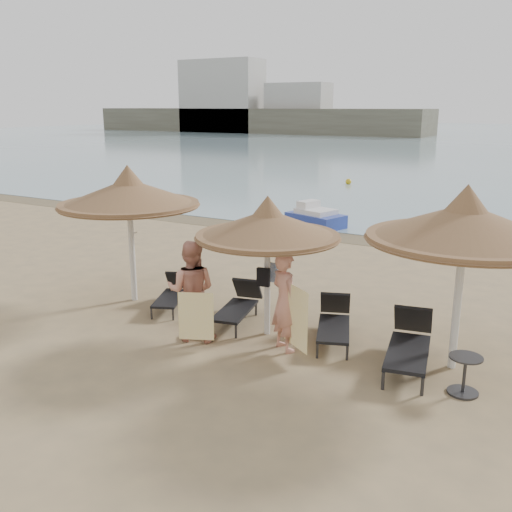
{
  "coord_description": "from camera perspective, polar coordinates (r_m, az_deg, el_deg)",
  "views": [
    {
      "loc": [
        5.43,
        -8.92,
        4.45
      ],
      "look_at": [
        -0.37,
        1.2,
        1.37
      ],
      "focal_mm": 40.0,
      "sensor_mm": 36.0,
      "label": 1
    }
  ],
  "objects": [
    {
      "name": "person_right",
      "position": [
        10.52,
        2.92,
        -3.79
      ],
      "size": [
        1.2,
        1.07,
        2.2
      ],
      "primitive_type": "imported",
      "rotation": [
        0.0,
        0.0,
        2.63
      ],
      "color": "tan",
      "rests_on": "ground"
    },
    {
      "name": "wet_sand_strip",
      "position": [
        19.62,
        12.98,
        1.32
      ],
      "size": [
        200.0,
        1.6,
        0.01
      ],
      "primitive_type": "cube",
      "color": "brown",
      "rests_on": "ground"
    },
    {
      "name": "person_left",
      "position": [
        11.04,
        -6.51,
        -2.68
      ],
      "size": [
        1.24,
        1.02,
        2.3
      ],
      "primitive_type": "imported",
      "rotation": [
        0.0,
        0.0,
        3.51
      ],
      "color": "tan",
      "rests_on": "ground"
    },
    {
      "name": "towel_right",
      "position": [
        10.26,
        4.01,
        -6.12
      ],
      "size": [
        0.69,
        0.47,
        1.14
      ],
      "rotation": [
        0.0,
        0.0,
        -0.59
      ],
      "color": "yellow",
      "rests_on": "ground"
    },
    {
      "name": "towel_left",
      "position": [
        10.74,
        -6.02,
        -6.03
      ],
      "size": [
        0.62,
        0.29,
        0.94
      ],
      "rotation": [
        0.0,
        0.0,
        0.42
      ],
      "color": "yellow",
      "rests_on": "ground"
    },
    {
      "name": "bag_dark",
      "position": [
        11.05,
        0.74,
        -2.13
      ],
      "size": [
        0.27,
        0.12,
        0.36
      ],
      "rotation": [
        0.0,
        0.0,
        0.15
      ],
      "color": "black",
      "rests_on": "ground"
    },
    {
      "name": "ground",
      "position": [
        11.35,
        -1.39,
        -8.28
      ],
      "size": [
        160.0,
        160.0,
        0.0
      ],
      "primitive_type": "plane",
      "color": "#9B8157",
      "rests_on": "ground"
    },
    {
      "name": "far_shore",
      "position": [
        91.97,
        10.75,
        13.59
      ],
      "size": [
        150.0,
        54.8,
        12.0
      ],
      "color": "#63604E",
      "rests_on": "ground"
    },
    {
      "name": "lounger_far_right",
      "position": [
        10.5,
        15.08,
        -8.36
      ],
      "size": [
        1.04,
        2.13,
        0.91
      ],
      "rotation": [
        0.0,
        0.0,
        0.18
      ],
      "color": "#2D2D2F",
      "rests_on": "ground"
    },
    {
      "name": "palapa_right",
      "position": [
        9.99,
        20.16,
        3.04
      ],
      "size": [
        3.26,
        3.26,
        3.23
      ],
      "rotation": [
        0.0,
        0.0,
        -0.17
      ],
      "color": "silver",
      "rests_on": "ground"
    },
    {
      "name": "lounger_near_left",
      "position": [
        12.19,
        -1.72,
        -4.83
      ],
      "size": [
        0.96,
        1.86,
        0.79
      ],
      "rotation": [
        0.0,
        0.0,
        0.22
      ],
      "color": "#2D2D2F",
      "rests_on": "ground"
    },
    {
      "name": "palapa_left",
      "position": [
        13.24,
        -12.62,
        6.11
      ],
      "size": [
        3.21,
        3.21,
        3.18
      ],
      "rotation": [
        0.0,
        0.0,
        -0.1
      ],
      "color": "silver",
      "rests_on": "ground"
    },
    {
      "name": "pedal_boat",
      "position": [
        21.63,
        5.93,
        3.82
      ],
      "size": [
        2.36,
        1.8,
        0.97
      ],
      "rotation": [
        0.0,
        0.0,
        -0.3
      ],
      "color": "#253898",
      "rests_on": "ground"
    },
    {
      "name": "bag_patterned",
      "position": [
        11.33,
        1.58,
        -1.63
      ],
      "size": [
        0.3,
        0.12,
        0.38
      ],
      "rotation": [
        0.0,
        0.0,
        -0.07
      ],
      "color": "silver",
      "rests_on": "ground"
    },
    {
      "name": "palapa_center",
      "position": [
        10.94,
        1.17,
        3.12
      ],
      "size": [
        2.83,
        2.83,
        2.81
      ],
      "rotation": [
        0.0,
        0.0,
        0.05
      ],
      "color": "silver",
      "rests_on": "ground"
    },
    {
      "name": "lounger_near_right",
      "position": [
        11.35,
        7.82,
        -6.47
      ],
      "size": [
        1.18,
        1.88,
        0.8
      ],
      "rotation": [
        0.0,
        0.0,
        0.36
      ],
      "color": "#2D2D2F",
      "rests_on": "ground"
    },
    {
      "name": "side_table",
      "position": [
        9.8,
        20.11,
        -11.22
      ],
      "size": [
        0.53,
        0.53,
        0.64
      ],
      "rotation": [
        0.0,
        0.0,
        0.4
      ],
      "color": "#2D2D2F",
      "rests_on": "ground"
    },
    {
      "name": "buoy_left",
      "position": [
        33.89,
        9.23,
        7.36
      ],
      "size": [
        0.34,
        0.34,
        0.34
      ],
      "primitive_type": "sphere",
      "color": "gold",
      "rests_on": "ground"
    },
    {
      "name": "lounger_far_left",
      "position": [
        13.14,
        -8.35,
        -3.68
      ],
      "size": [
        1.09,
        1.66,
        0.71
      ],
      "rotation": [
        0.0,
        0.0,
        0.4
      ],
      "color": "#2D2D2F",
      "rests_on": "ground"
    }
  ]
}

